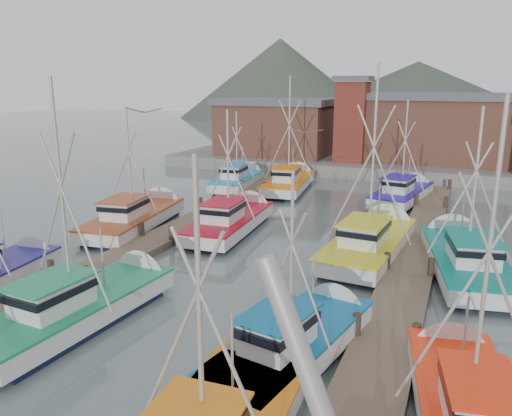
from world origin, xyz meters
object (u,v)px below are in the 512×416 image
at_px(lookout_tower, 352,119).
at_px(boat_8, 233,220).
at_px(boat_4, 87,304).
at_px(boat_12, 290,182).

relative_size(lookout_tower, boat_8, 0.89).
relative_size(lookout_tower, boat_4, 0.85).
distance_m(boat_8, boat_12, 13.30).
bearing_deg(lookout_tower, boat_12, -105.10).
xyz_separation_m(boat_8, boat_12, (-0.79, 13.27, 0.01)).
distance_m(boat_4, boat_12, 26.54).
xyz_separation_m(boat_4, boat_12, (-0.79, 26.53, 0.00)).
xyz_separation_m(lookout_tower, boat_12, (-2.86, -10.62, -4.86)).
relative_size(boat_4, boat_8, 1.05).
bearing_deg(boat_12, boat_8, -94.18).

